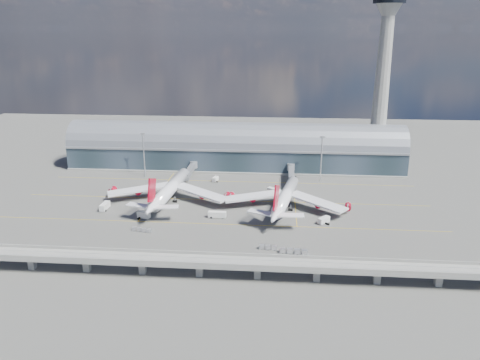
# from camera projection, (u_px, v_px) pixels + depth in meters

# --- Properties ---
(ground) EXTENTS (500.00, 500.00, 0.00)m
(ground) POSITION_uv_depth(u_px,v_px,m) (219.00, 215.00, 213.67)
(ground) COLOR #474744
(ground) RESTS_ON ground
(taxi_lines) EXTENTS (200.00, 80.12, 0.01)m
(taxi_lines) POSITION_uv_depth(u_px,v_px,m) (225.00, 199.00, 234.62)
(taxi_lines) COLOR gold
(taxi_lines) RESTS_ON ground
(terminal) EXTENTS (200.00, 30.00, 28.00)m
(terminal) POSITION_uv_depth(u_px,v_px,m) (235.00, 149.00, 284.10)
(terminal) COLOR #1F2C34
(terminal) RESTS_ON ground
(control_tower) EXTENTS (19.00, 19.00, 103.00)m
(control_tower) POSITION_uv_depth(u_px,v_px,m) (382.00, 83.00, 269.74)
(control_tower) COLOR gray
(control_tower) RESTS_ON ground
(guideway) EXTENTS (220.00, 8.50, 7.20)m
(guideway) POSITION_uv_depth(u_px,v_px,m) (199.00, 262.00, 159.90)
(guideway) COLOR gray
(guideway) RESTS_ON ground
(floodlight_mast_left) EXTENTS (3.00, 0.70, 25.70)m
(floodlight_mast_left) POSITION_uv_depth(u_px,v_px,m) (144.00, 154.00, 265.53)
(floodlight_mast_left) COLOR gray
(floodlight_mast_left) RESTS_ON ground
(floodlight_mast_right) EXTENTS (3.00, 0.70, 25.70)m
(floodlight_mast_right) POSITION_uv_depth(u_px,v_px,m) (321.00, 157.00, 257.67)
(floodlight_mast_right) COLOR gray
(floodlight_mast_right) RESTS_ON ground
(airliner_left) EXTENTS (64.14, 67.40, 20.53)m
(airliner_left) POSITION_uv_depth(u_px,v_px,m) (169.00, 190.00, 229.89)
(airliner_left) COLOR white
(airliner_left) RESTS_ON ground
(airliner_right) EXTENTS (61.07, 63.90, 20.34)m
(airliner_right) POSITION_uv_depth(u_px,v_px,m) (285.00, 198.00, 220.30)
(airliner_right) COLOR white
(airliner_right) RESTS_ON ground
(jet_bridge_left) EXTENTS (4.40, 28.00, 7.25)m
(jet_bridge_left) POSITION_uv_depth(u_px,v_px,m) (190.00, 170.00, 264.24)
(jet_bridge_left) COLOR gray
(jet_bridge_left) RESTS_ON ground
(jet_bridge_right) EXTENTS (4.40, 32.00, 7.25)m
(jet_bridge_right) POSITION_uv_depth(u_px,v_px,m) (291.00, 173.00, 257.94)
(jet_bridge_right) COLOR gray
(jet_bridge_right) RESTS_ON ground
(service_truck_0) EXTENTS (2.93, 7.74, 3.17)m
(service_truck_0) POSITION_uv_depth(u_px,v_px,m) (105.00, 206.00, 219.94)
(service_truck_0) COLOR silver
(service_truck_0) RESTS_ON ground
(service_truck_1) EXTENTS (6.13, 4.10, 3.26)m
(service_truck_1) POSITION_uv_depth(u_px,v_px,m) (144.00, 215.00, 209.78)
(service_truck_1) COLOR silver
(service_truck_1) RESTS_ON ground
(service_truck_2) EXTENTS (8.14, 2.65, 2.93)m
(service_truck_2) POSITION_uv_depth(u_px,v_px,m) (217.00, 215.00, 210.46)
(service_truck_2) COLOR silver
(service_truck_2) RESTS_ON ground
(service_truck_3) EXTENTS (5.69, 5.78, 2.83)m
(service_truck_3) POSITION_uv_depth(u_px,v_px,m) (324.00, 220.00, 204.52)
(service_truck_3) COLOR silver
(service_truck_3) RESTS_ON ground
(service_truck_4) EXTENTS (3.18, 4.94, 2.64)m
(service_truck_4) POSITION_uv_depth(u_px,v_px,m) (215.00, 179.00, 260.64)
(service_truck_4) COLOR silver
(service_truck_4) RESTS_ON ground
(service_truck_5) EXTENTS (6.40, 5.71, 3.02)m
(service_truck_5) POSITION_uv_depth(u_px,v_px,m) (273.00, 191.00, 241.16)
(service_truck_5) COLOR silver
(service_truck_5) RESTS_ON ground
(cargo_train_0) EXTENTS (9.01, 3.15, 1.48)m
(cargo_train_0) POSITION_uv_depth(u_px,v_px,m) (142.00, 230.00, 196.32)
(cargo_train_0) COLOR gray
(cargo_train_0) RESTS_ON ground
(cargo_train_1) EXTENTS (10.96, 2.68, 1.81)m
(cargo_train_1) POSITION_uv_depth(u_px,v_px,m) (294.00, 251.00, 177.07)
(cargo_train_1) COLOR gray
(cargo_train_1) RESTS_ON ground
(cargo_train_2) EXTENTS (7.20, 2.37, 1.58)m
(cargo_train_2) POSITION_uv_depth(u_px,v_px,m) (268.00, 247.00, 180.45)
(cargo_train_2) COLOR gray
(cargo_train_2) RESTS_ON ground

